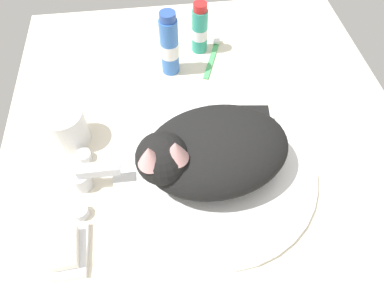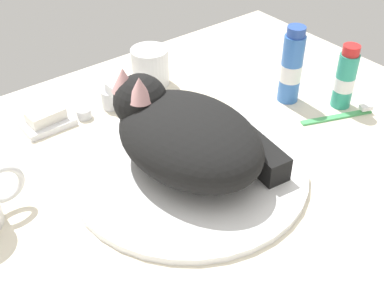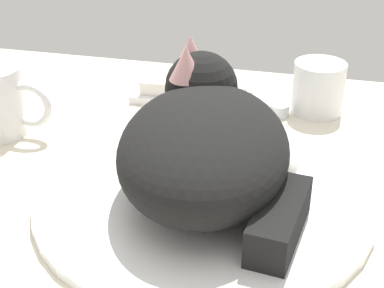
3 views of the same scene
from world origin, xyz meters
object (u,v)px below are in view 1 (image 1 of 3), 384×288
Objects in this scene: soap_bar at (65,248)px; toothbrush at (213,55)px; cat at (210,150)px; faucet at (86,178)px; mouthwash_bottle at (200,29)px; rinse_cup at (67,127)px; toothpaste_bottle at (169,46)px.

soap_bar reaches higher than toothbrush.
cat is 2.04× the size of toothbrush.
mouthwash_bottle reaches higher than faucet.
rinse_cup reaches higher than toothbrush.
toothpaste_bottle is 12.86cm from toothbrush.
rinse_cup is at bearing 67.05° from cat.
rinse_cup is 0.50× the size of toothpaste_bottle.
toothbrush is at bearing -35.00° from soap_bar.
cat reaches higher than toothpaste_bottle.
cat is 2.24× the size of mouthwash_bottle.
faucet is 0.95× the size of toothpaste_bottle.
faucet is at bearing -12.72° from soap_bar.
soap_bar is at bearing 167.28° from faucet.
toothbrush is at bearing -56.84° from rinse_cup.
toothbrush is at bearing -138.20° from mouthwash_bottle.
soap_bar is 0.51× the size of mouthwash_bottle.
cat is 28.31cm from soap_bar.
rinse_cup is at bearing 123.16° from toothbrush.
cat is 28.99cm from toothpaste_bottle.
rinse_cup reaches higher than faucet.
faucet is 34.03cm from toothpaste_bottle.
cat reaches higher than rinse_cup.
cat is at bearing -63.61° from soap_bar.
toothbrush is (-3.17, -2.84, -5.31)cm from mouthwash_bottle.
soap_bar is 0.47× the size of toothbrush.
toothpaste_bottle reaches higher than faucet.
rinse_cup is at bearing 129.24° from toothpaste_bottle.
soap_bar is (-23.41, -1.02, -1.58)cm from rinse_cup.
faucet is at bearing 144.10° from mouthwash_bottle.
cat reaches higher than soap_bar.
cat reaches higher than toothbrush.
rinse_cup is 0.55× the size of toothbrush.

